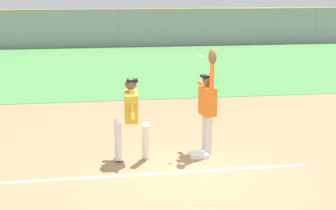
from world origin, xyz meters
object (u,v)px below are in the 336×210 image
Objects in this scene: fielder at (208,103)px; parked_car_blue at (44,30)px; parked_car_black at (117,29)px; runner at (131,114)px; baseball at (201,57)px; first_base at (199,155)px; parked_car_tan at (183,28)px.

fielder is 0.50× the size of parked_car_blue.
parked_car_blue is at bearing -178.81° from parked_car_black.
baseball reaches higher than runner.
runner is 1.85m from baseball.
parked_car_black is (-0.41, 23.68, -1.42)m from baseball.
parked_car_black is (1.06, 23.91, -0.32)m from runner.
parked_car_black is at bearing 90.83° from first_base.
parked_car_tan is at bearing 6.03° from parked_car_black.
runner is at bearing -88.86° from parked_car_black.
parked_car_black reaches higher than first_base.
runner reaches higher than parked_car_tan.
baseball is 24.46m from parked_car_blue.
runner is 24.71m from parked_car_tan.
baseball reaches higher than parked_car_black.
first_base is 23.88m from parked_car_black.
parked_car_blue is 4.69m from parked_car_black.
runner is at bearing -0.10° from fielder.
parked_car_blue is at bearing -85.56° from fielder.
baseball is at bearing 71.75° from first_base.
fielder is 24.46m from parked_car_blue.
baseball is 23.73m from parked_car_black.
baseball is 24.24m from parked_car_tan.
parked_car_black is 1.00× the size of parked_car_tan.
parked_car_blue is 1.02× the size of parked_car_black.
baseball is at bearing -95.59° from parked_car_tan.
parked_car_tan is at bearing 79.34° from runner.
parked_car_tan is (4.01, 23.86, -1.42)m from baseball.
parked_car_blue is at bearing 102.05° from baseball.
fielder is 1.33× the size of runner.
parked_car_blue is at bearing 100.73° from runner.
baseball is (-0.16, 0.00, 0.98)m from fielder.
runner is at bearing -98.87° from parked_car_tan.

